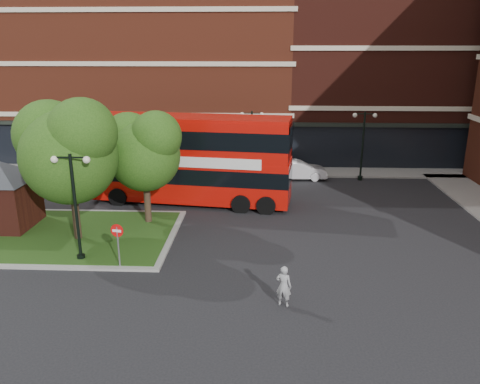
{
  "coord_description": "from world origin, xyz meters",
  "views": [
    {
      "loc": [
        2.61,
        -18.98,
        9.37
      ],
      "look_at": [
        1.58,
        4.69,
        2.0
      ],
      "focal_mm": 35.0,
      "sensor_mm": 36.0,
      "label": 1
    }
  ],
  "objects_px": {
    "bus": "(189,154)",
    "woman": "(284,286)",
    "car_white": "(297,170)",
    "car_silver": "(175,164)"
  },
  "relations": [
    {
      "from": "bus",
      "to": "woman",
      "type": "distance_m",
      "value": 13.48
    },
    {
      "from": "car_white",
      "to": "bus",
      "type": "bearing_deg",
      "value": 124.26
    },
    {
      "from": "bus",
      "to": "car_white",
      "type": "xyz_separation_m",
      "value": [
        7.09,
        5.6,
        -2.41
      ]
    },
    {
      "from": "car_silver",
      "to": "car_white",
      "type": "bearing_deg",
      "value": -91.42
    },
    {
      "from": "car_silver",
      "to": "car_white",
      "type": "xyz_separation_m",
      "value": [
        9.31,
        -1.5,
        0.06
      ]
    },
    {
      "from": "woman",
      "to": "car_white",
      "type": "bearing_deg",
      "value": -77.49
    },
    {
      "from": "woman",
      "to": "car_white",
      "type": "distance_m",
      "value": 17.86
    },
    {
      "from": "bus",
      "to": "woman",
      "type": "bearing_deg",
      "value": -58.84
    },
    {
      "from": "bus",
      "to": "woman",
      "type": "relative_size",
      "value": 7.81
    },
    {
      "from": "bus",
      "to": "car_white",
      "type": "bearing_deg",
      "value": 45.96
    }
  ]
}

